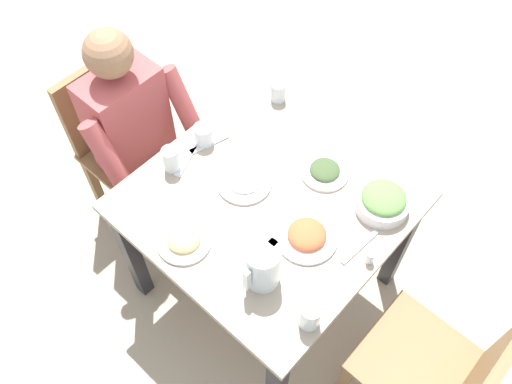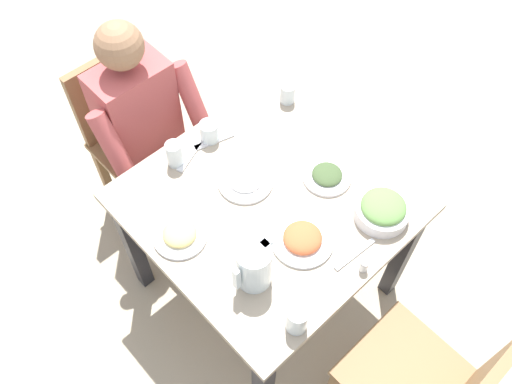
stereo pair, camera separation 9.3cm
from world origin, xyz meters
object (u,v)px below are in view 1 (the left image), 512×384
Objects in this scene: chair_near at (121,139)px; water_glass_near_left at (278,92)px; water_glass_by_pitcher at (310,315)px; diner_near at (145,142)px; plate_rice_curry at (307,235)px; salt_shaker at (370,258)px; plate_fries at (184,239)px; water_pitcher at (262,265)px; dining_table at (269,215)px; salad_bowl at (383,201)px; water_glass_near_right at (171,159)px; plate_dolmas at (325,171)px; plate_yoghurt at (244,181)px; water_glass_far_left at (204,135)px; chair_far at (440,374)px.

water_glass_near_left is (-0.50, 0.52, 0.30)m from chair_near.
diner_near is at bearing -100.04° from water_glass_by_pitcher.
plate_rice_curry is 4.15× the size of salt_shaker.
diner_near is 5.26× the size of plate_rice_curry.
water_pitcher is at bearing 105.40° from plate_fries.
plate_rice_curry reaches higher than dining_table.
water_glass_by_pitcher is at bearing 46.86° from water_glass_near_left.
dining_table is 4.20× the size of plate_rice_curry.
salad_bowl is 0.81m from water_glass_near_right.
water_glass_near_left is (-0.75, -0.21, 0.03)m from plate_fries.
plate_fries is at bearing -82.44° from water_glass_by_pitcher.
plate_dolmas is 3.48× the size of salt_shaker.
salt_shaker is at bearing 108.78° from plate_rice_curry.
chair_near is 10.16× the size of water_glass_near_left.
water_pitcher reaches higher than plate_fries.
chair_near is at bearing -109.00° from plate_fries.
diner_near is at bearing -65.69° from plate_dolmas.
salt_shaker is at bearing 177.13° from water_glass_by_pitcher.
diner_near is 1.03m from salad_bowl.
diner_near is at bearing -86.48° from plate_rice_curry.
diner_near is at bearing -102.60° from water_glass_near_right.
water_glass_near_left is 0.83m from salt_shaker.
water_glass_near_left is at bearing -130.31° from plate_rice_curry.
plate_yoghurt is 0.55m from salt_shaker.
salt_shaker is at bearing 142.12° from water_pitcher.
salad_bowl reaches higher than plate_fries.
water_glass_near_left is 0.79× the size of water_glass_near_right.
plate_yoghurt is (-0.08, 0.72, 0.27)m from chair_near.
water_glass_far_left is (-0.07, -0.59, 0.03)m from plate_rice_curry.
water_glass_by_pitcher reaches higher than water_glass_near_left.
water_glass_near_left reaches higher than plate_fries.
salad_bowl reaches higher than water_glass_far_left.
plate_rice_curry is (-0.05, 0.84, 0.12)m from diner_near.
water_glass_near_right is at bearing 77.40° from diner_near.
plate_rice_curry is (-0.22, 0.01, -0.08)m from water_pitcher.
water_glass_by_pitcher is at bearing -2.87° from salt_shaker.
water_glass_by_pitcher is at bearing 97.56° from plate_fries.
chair_near reaches higher than dining_table.
water_glass_near_left is 0.99× the size of water_glass_far_left.
chair_near reaches higher than water_glass_far_left.
water_glass_near_left is (-0.43, -1.15, 0.30)m from chair_far.
chair_far reaches higher than water_glass_near_left.
chair_near is 1.01m from plate_dolmas.
water_glass_near_right is at bearing 82.88° from chair_near.
water_glass_near_right is at bearing -77.06° from salt_shaker.
plate_rice_curry is 0.59m from water_glass_near_right.
plate_dolmas is 1.71× the size of water_glass_near_right.
water_glass_far_left is at bearing -65.88° from plate_dolmas.
salad_bowl is at bearing -170.99° from water_glass_by_pitcher.
salad_bowl reaches higher than salt_shaker.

